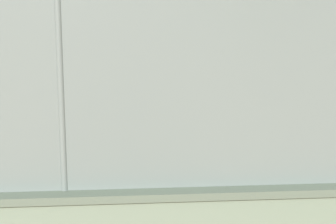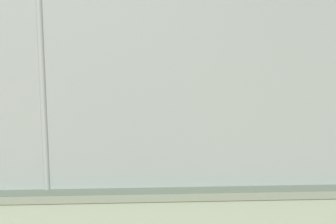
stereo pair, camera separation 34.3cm
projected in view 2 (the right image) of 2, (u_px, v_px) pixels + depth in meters
The scene contains 5 objects.
ground_plane at pixel (130, 134), 14.27m from camera, with size 260.00×260.00×0.00m, color tan.
player_at_service_line at pixel (235, 95), 15.52m from camera, with size 1.25×0.73×1.57m.
player_near_wall_returning at pixel (42, 96), 14.69m from camera, with size 0.73×1.09×1.71m.
sports_ball at pixel (288, 78), 14.54m from camera, with size 0.15×0.15×0.15m, color yellow.
courtside_bench at pixel (62, 205), 7.43m from camera, with size 1.61×0.44×0.87m.
Camera 2 is at (-0.87, 13.95, 3.15)m, focal length 53.03 mm.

